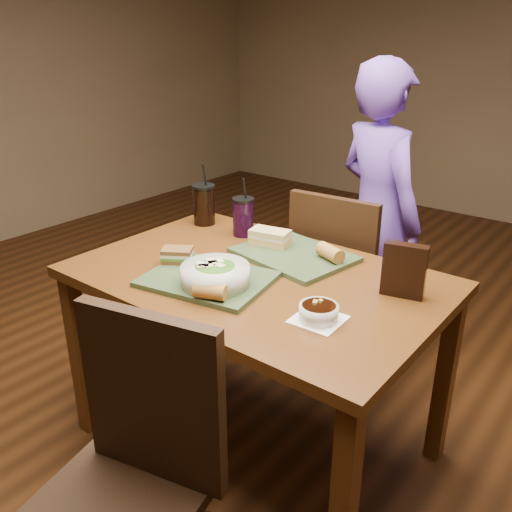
# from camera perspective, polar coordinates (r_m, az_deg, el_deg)

# --- Properties ---
(ground) EXTENTS (6.00, 6.00, 0.00)m
(ground) POSITION_cam_1_polar(r_m,az_deg,el_deg) (2.35, 0.00, -18.80)
(ground) COLOR #381C0B
(ground) RESTS_ON ground
(dining_table) EXTENTS (1.30, 0.85, 0.75)m
(dining_table) POSITION_cam_1_polar(r_m,az_deg,el_deg) (1.97, 0.00, -4.30)
(dining_table) COLOR #532D10
(dining_table) RESTS_ON ground
(chair_near) EXTENTS (0.49, 0.49, 0.94)m
(chair_near) POSITION_cam_1_polar(r_m,az_deg,el_deg) (1.51, -13.33, -21.37)
(chair_near) COLOR black
(chair_near) RESTS_ON ground
(chair_far) EXTENTS (0.43, 0.43, 0.93)m
(chair_far) POSITION_cam_1_polar(r_m,az_deg,el_deg) (2.47, 8.90, -2.55)
(chair_far) COLOR black
(chair_far) RESTS_ON ground
(diner) EXTENTS (0.63, 0.54, 1.46)m
(diner) POSITION_cam_1_polar(r_m,az_deg,el_deg) (2.66, 12.65, 4.02)
(diner) COLOR #603BA2
(diner) RESTS_ON ground
(tray_near) EXTENTS (0.47, 0.39, 0.02)m
(tray_near) POSITION_cam_1_polar(r_m,az_deg,el_deg) (1.88, -5.11, -2.45)
(tray_near) COLOR #334428
(tray_near) RESTS_ON dining_table
(tray_far) EXTENTS (0.47, 0.39, 0.02)m
(tray_far) POSITION_cam_1_polar(r_m,az_deg,el_deg) (2.08, 4.00, 0.12)
(tray_far) COLOR #334428
(tray_far) RESTS_ON dining_table
(salad_bowl) EXTENTS (0.23, 0.23, 0.08)m
(salad_bowl) POSITION_cam_1_polar(r_m,az_deg,el_deg) (1.81, -4.31, -1.87)
(salad_bowl) COLOR silver
(salad_bowl) RESTS_ON tray_near
(soup_bowl) EXTENTS (0.15, 0.15, 0.06)m
(soup_bowl) POSITION_cam_1_polar(r_m,az_deg,el_deg) (1.63, 6.61, -5.89)
(soup_bowl) COLOR white
(soup_bowl) RESTS_ON dining_table
(sandwich_near) EXTENTS (0.13, 0.12, 0.05)m
(sandwich_near) POSITION_cam_1_polar(r_m,az_deg,el_deg) (2.00, -8.28, 0.11)
(sandwich_near) COLOR #593819
(sandwich_near) RESTS_ON tray_near
(sandwich_far) EXTENTS (0.17, 0.11, 0.06)m
(sandwich_far) POSITION_cam_1_polar(r_m,az_deg,el_deg) (2.14, 1.48, 1.98)
(sandwich_far) COLOR tan
(sandwich_far) RESTS_ON tray_far
(baguette_near) EXTENTS (0.12, 0.08, 0.05)m
(baguette_near) POSITION_cam_1_polar(r_m,az_deg,el_deg) (1.72, -4.83, -3.69)
(baguette_near) COLOR #AD7533
(baguette_near) RESTS_ON tray_near
(baguette_far) EXTENTS (0.12, 0.09, 0.05)m
(baguette_far) POSITION_cam_1_polar(r_m,az_deg,el_deg) (2.02, 7.81, 0.35)
(baguette_far) COLOR #AD7533
(baguette_far) RESTS_ON tray_far
(cup_cola) EXTENTS (0.10, 0.10, 0.28)m
(cup_cola) POSITION_cam_1_polar(r_m,az_deg,el_deg) (2.42, -5.51, 5.44)
(cup_cola) COLOR black
(cup_cola) RESTS_ON dining_table
(cup_berry) EXTENTS (0.09, 0.09, 0.25)m
(cup_berry) POSITION_cam_1_polar(r_m,az_deg,el_deg) (2.28, -1.36, 4.17)
(cup_berry) COLOR black
(cup_berry) RESTS_ON dining_table
(chip_bag) EXTENTS (0.14, 0.07, 0.18)m
(chip_bag) POSITION_cam_1_polar(r_m,az_deg,el_deg) (1.81, 15.33, -1.48)
(chip_bag) COLOR black
(chip_bag) RESTS_ON dining_table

